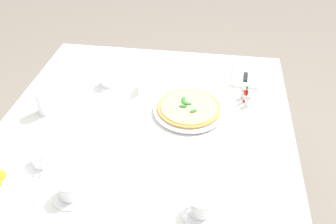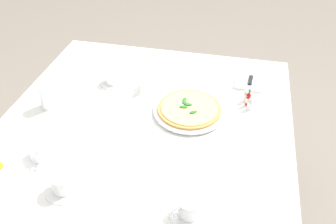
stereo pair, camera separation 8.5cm
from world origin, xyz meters
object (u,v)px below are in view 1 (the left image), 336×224
at_px(pizza_plate, 189,110).
at_px(dinner_knife, 246,72).
at_px(coffee_cup_near_right, 42,158).
at_px(water_glass_far_left, 44,103).
at_px(menu_card, 139,85).
at_px(coffee_cup_near_left, 70,189).
at_px(pizza, 189,107).
at_px(pepper_shaker, 248,101).
at_px(salt_shaker, 243,93).
at_px(hot_sauce_bottle, 246,96).
at_px(napkin_folded, 246,74).
at_px(coffee_cup_far_right, 109,81).
at_px(coffee_cup_center_back, 200,206).

height_order(pizza_plate, dinner_knife, dinner_knife).
xyz_separation_m(coffee_cup_near_right, water_glass_far_left, (0.30, 0.12, 0.01)).
xyz_separation_m(pizza_plate, menu_card, (0.13, 0.25, 0.02)).
xyz_separation_m(coffee_cup_near_left, water_glass_far_left, (0.42, 0.27, 0.02)).
relative_size(coffee_cup_near_left, water_glass_far_left, 1.24).
xyz_separation_m(pizza, pepper_shaker, (0.08, -0.25, 0.00)).
bearing_deg(pizza, coffee_cup_near_left, 145.87).
distance_m(salt_shaker, pepper_shaker, 0.06).
bearing_deg(hot_sauce_bottle, pepper_shaker, -160.35).
bearing_deg(hot_sauce_bottle, napkin_folded, -2.20).
distance_m(coffee_cup_far_right, hot_sauce_bottle, 0.65).
height_order(coffee_cup_near_left, coffee_cup_far_right, coffee_cup_near_left).
relative_size(pizza_plate, hot_sauce_bottle, 3.73).
height_order(pizza_plate, pepper_shaker, pepper_shaker).
distance_m(coffee_cup_near_left, hot_sauce_bottle, 0.86).
bearing_deg(water_glass_far_left, coffee_cup_near_left, -147.31).
bearing_deg(coffee_cup_center_back, hot_sauce_bottle, -14.18).
relative_size(napkin_folded, menu_card, 2.59).
height_order(pizza, coffee_cup_far_right, coffee_cup_far_right).
xyz_separation_m(pizza_plate, coffee_cup_near_left, (-0.51, 0.35, 0.02)).
distance_m(water_glass_far_left, salt_shaker, 0.88).
height_order(pizza, coffee_cup_near_right, coffee_cup_near_right).
xyz_separation_m(water_glass_far_left, hot_sauce_bottle, (0.20, -0.86, -0.01)).
distance_m(pizza_plate, salt_shaker, 0.27).
bearing_deg(menu_card, pizza, 53.67).
relative_size(coffee_cup_center_back, menu_card, 1.45).
distance_m(dinner_knife, salt_shaker, 0.19).
distance_m(hot_sauce_bottle, pepper_shaker, 0.03).
relative_size(water_glass_far_left, hot_sauce_bottle, 1.26).
xyz_separation_m(coffee_cup_near_left, coffee_cup_center_back, (-0.01, -0.43, 0.00)).
height_order(coffee_cup_far_right, salt_shaker, coffee_cup_far_right).
relative_size(coffee_cup_center_back, napkin_folded, 0.56).
relative_size(napkin_folded, dinner_knife, 1.18).
bearing_deg(pizza, pizza_plate, -121.85).
bearing_deg(salt_shaker, coffee_cup_far_right, 88.79).
xyz_separation_m(coffee_cup_far_right, pepper_shaker, (-0.07, -0.65, -0.00)).
xyz_separation_m(coffee_cup_near_left, napkin_folded, (0.84, -0.60, -0.02)).
relative_size(pizza, napkin_folded, 1.18).
bearing_deg(salt_shaker, pepper_shaker, -160.35).
bearing_deg(coffee_cup_near_left, salt_shaker, -41.80).
bearing_deg(coffee_cup_near_right, pepper_shaker, -57.97).
height_order(napkin_folded, salt_shaker, salt_shaker).
height_order(coffee_cup_far_right, dinner_knife, coffee_cup_far_right).
height_order(pizza_plate, menu_card, menu_card).
bearing_deg(water_glass_far_left, menu_card, -59.63).
relative_size(coffee_cup_near_right, water_glass_far_left, 1.24).
height_order(salt_shaker, menu_card, menu_card).
bearing_deg(dinner_knife, hot_sauce_bottle, -178.63).
distance_m(coffee_cup_center_back, water_glass_far_left, 0.82).
relative_size(coffee_cup_center_back, hot_sauce_bottle, 1.57).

